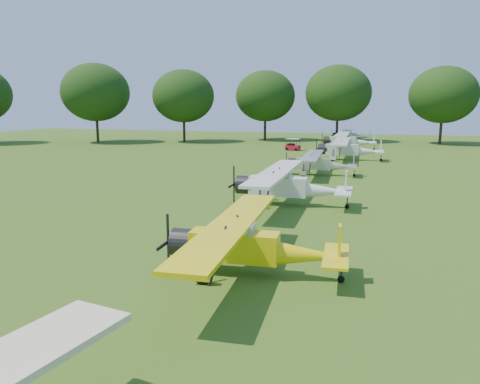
% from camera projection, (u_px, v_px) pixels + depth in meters
% --- Properties ---
extents(ground, '(160.00, 160.00, 0.00)m').
position_uv_depth(ground, '(273.00, 216.00, 26.43)').
color(ground, '#284B12').
rests_on(ground, ground).
extents(tree_belt, '(137.36, 130.27, 14.52)m').
position_uv_depth(tree_belt, '(343.00, 69.00, 24.07)').
color(tree_belt, black).
rests_on(tree_belt, ground).
extents(aircraft_2, '(6.87, 10.95, 2.15)m').
position_uv_depth(aircraft_2, '(248.00, 242.00, 17.14)').
color(aircraft_2, yellow).
rests_on(aircraft_2, ground).
extents(aircraft_3, '(7.54, 11.99, 2.37)m').
position_uv_depth(aircraft_3, '(287.00, 184.00, 29.14)').
color(aircraft_3, silver).
rests_on(aircraft_3, ground).
extents(aircraft_4, '(6.37, 10.14, 2.00)m').
position_uv_depth(aircraft_4, '(319.00, 162.00, 41.67)').
color(aircraft_4, silver).
rests_on(aircraft_4, ground).
extents(aircraft_5, '(7.63, 12.14, 2.39)m').
position_uv_depth(aircraft_5, '(347.00, 148.00, 53.08)').
color(aircraft_5, silver).
rests_on(aircraft_5, ground).
extents(aircraft_6, '(7.60, 12.08, 2.38)m').
position_uv_depth(aircraft_6, '(347.00, 140.00, 65.70)').
color(aircraft_6, silver).
rests_on(aircraft_6, ground).
extents(aircraft_7, '(6.65, 10.55, 2.09)m').
position_uv_depth(aircraft_7, '(350.00, 135.00, 78.85)').
color(aircraft_7, silver).
rests_on(aircraft_7, ground).
extents(golf_cart, '(2.11, 1.54, 1.63)m').
position_uv_depth(golf_cart, '(293.00, 146.00, 64.60)').
color(golf_cart, red).
rests_on(golf_cart, ground).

